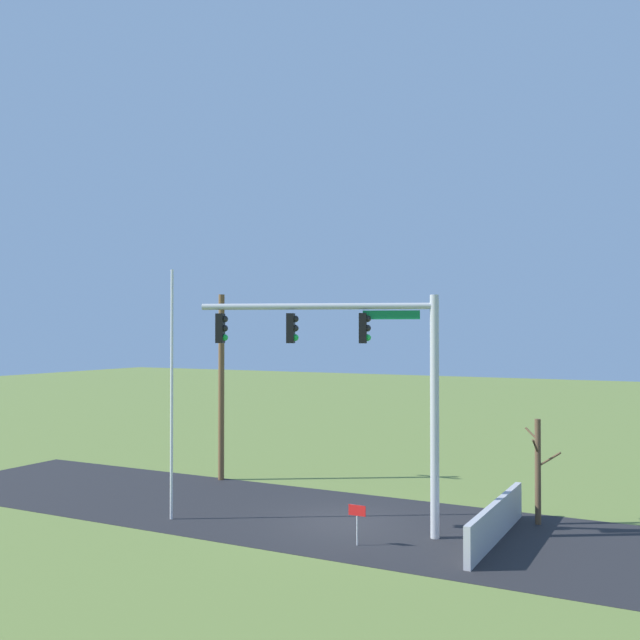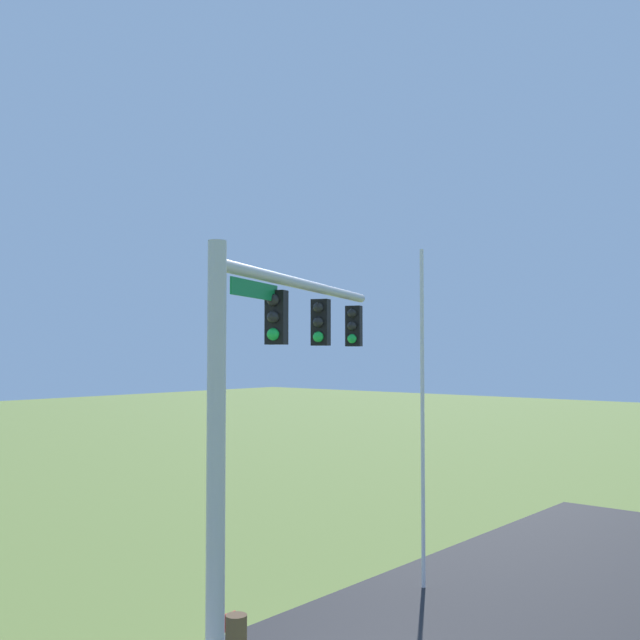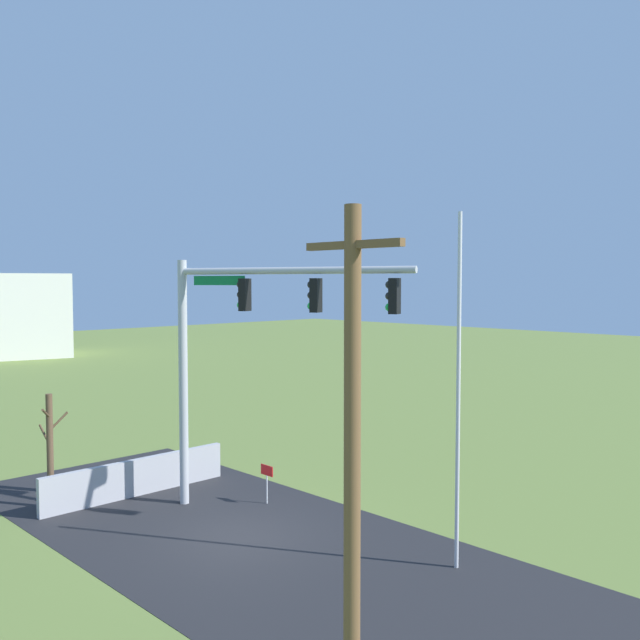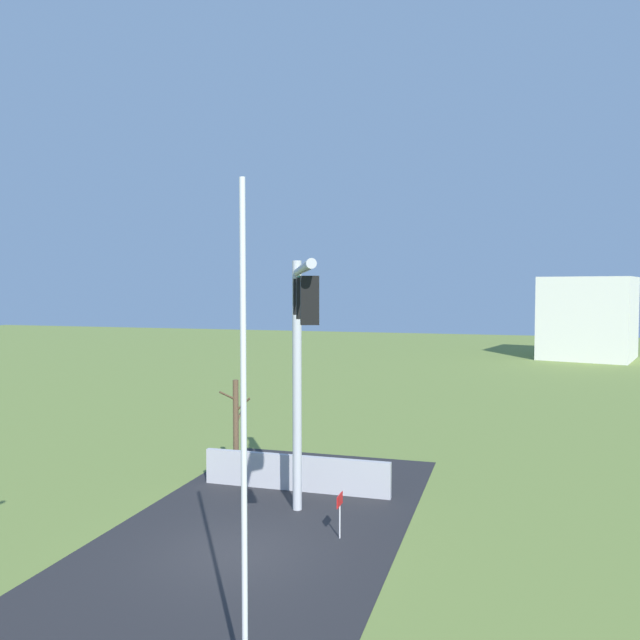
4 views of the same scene
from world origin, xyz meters
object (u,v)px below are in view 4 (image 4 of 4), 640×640
(signal_mast, at_px, (300,339))
(bare_tree, at_px, (236,427))
(flagpole, at_px, (244,440))
(distant_building, at_px, (588,318))
(open_sign, at_px, (340,506))

(signal_mast, distance_m, bare_tree, 7.01)
(bare_tree, bearing_deg, signal_mast, -139.43)
(signal_mast, bearing_deg, bare_tree, 40.57)
(flagpole, distance_m, bare_tree, 12.69)
(flagpole, xyz_separation_m, distant_building, (56.49, -11.24, -0.43))
(flagpole, bearing_deg, open_sign, 1.46)
(signal_mast, relative_size, flagpole, 0.89)
(signal_mast, relative_size, bare_tree, 2.16)
(bare_tree, bearing_deg, distant_building, -19.95)
(open_sign, xyz_separation_m, distant_building, (49.55, -11.42, 2.96))
(flagpole, bearing_deg, distant_building, -11.25)
(flagpole, height_order, bare_tree, flagpole)
(distant_building, bearing_deg, bare_tree, 175.10)
(bare_tree, height_order, open_sign, bare_tree)
(open_sign, height_order, distant_building, distant_building)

